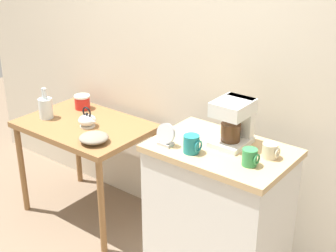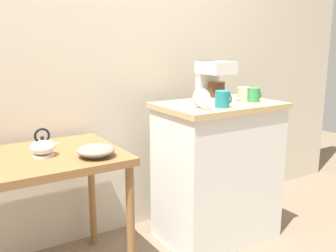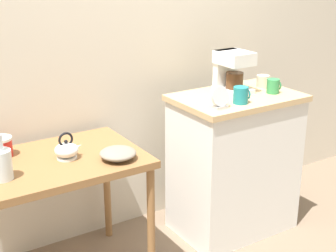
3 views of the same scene
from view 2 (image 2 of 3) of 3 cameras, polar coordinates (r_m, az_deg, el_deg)
back_wall at (r=2.59m, az=-7.89°, el=14.44°), size 4.40×0.10×2.80m
wooden_table at (r=2.07m, az=-19.76°, el=-6.75°), size 0.91×0.63×0.74m
kitchen_counter at (r=2.57m, az=7.40°, el=-6.73°), size 0.78×0.52×0.93m
bowl_stoneware at (r=1.95m, az=-10.79°, el=-3.62°), size 0.19×0.19×0.06m
teakettle at (r=2.02m, az=-18.24°, el=-3.01°), size 0.15×0.12×0.15m
coffee_maker at (r=2.52m, az=6.86°, el=6.96°), size 0.18×0.22×0.26m
mug_dark_teal at (r=2.28m, az=8.22°, el=4.02°), size 0.09×0.09×0.10m
mug_small_cream at (r=2.67m, az=11.32°, el=4.91°), size 0.09×0.08×0.08m
mug_tall_green at (r=2.54m, az=12.78°, el=4.59°), size 0.09×0.08×0.09m
table_clock at (r=2.17m, az=5.11°, el=3.84°), size 0.12×0.06×0.13m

